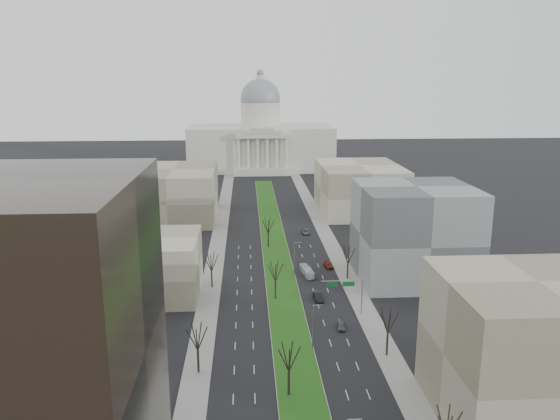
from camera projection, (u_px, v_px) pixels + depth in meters
name	position (u px, v px, depth m)	size (l,w,h in m)	color
ground	(275.00, 247.00, 166.29)	(600.00, 600.00, 0.00)	black
median	(275.00, 248.00, 165.29)	(8.00, 222.03, 0.20)	#999993
sidewalk_left	(213.00, 277.00, 140.96)	(5.00, 330.00, 0.15)	gray
sidewalk_right	(346.00, 274.00, 143.08)	(5.00, 330.00, 0.15)	gray
capitol	(261.00, 140.00, 307.57)	(80.00, 46.00, 55.00)	beige
building_beige_left	(143.00, 266.00, 128.70)	(26.00, 22.00, 14.00)	gray
building_tan_right	(530.00, 351.00, 80.34)	(26.00, 24.00, 22.00)	gray
building_grey_right	(414.00, 233.00, 138.37)	(28.00, 26.00, 24.00)	#595C5E
building_far_left	(174.00, 193.00, 200.86)	(30.00, 40.00, 18.00)	gray
building_far_right	(359.00, 188.00, 209.95)	(30.00, 40.00, 18.00)	gray
tree_left_mid	(197.00, 336.00, 93.76)	(5.40, 5.40, 9.72)	black
tree_left_far	(211.00, 261.00, 132.60)	(5.28, 5.28, 9.50)	black
tree_right_mid	(388.00, 320.00, 99.69)	(5.52, 5.52, 9.94)	black
tree_right_far	(348.00, 255.00, 138.64)	(5.04, 5.04, 9.07)	black
tree_median_a	(289.00, 356.00, 86.92)	(5.40, 5.40, 9.72)	black
tree_median_b	(275.00, 271.00, 125.72)	(5.40, 5.40, 9.72)	black
tree_median_c	(268.00, 225.00, 164.53)	(5.40, 5.40, 9.72)	black
streetlamp_median_b	(313.00, 326.00, 102.33)	(1.90, 0.20, 9.16)	gray
streetlamp_median_c	(294.00, 258.00, 141.14)	(1.90, 0.20, 9.16)	gray
mast_arm_signs	(350.00, 289.00, 117.20)	(9.12, 0.24, 8.09)	gray
car_grey_near	(341.00, 326.00, 112.07)	(1.62, 4.04, 1.38)	#4D5155
car_black	(318.00, 297.00, 126.51)	(1.80, 5.16, 1.70)	black
car_red	(328.00, 265.00, 148.32)	(1.85, 4.56, 1.32)	maroon
car_grey_far	(305.00, 232.00, 180.49)	(2.29, 4.96, 1.38)	#56585E
box_van	(307.00, 271.00, 142.38)	(1.92, 8.22, 2.29)	white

